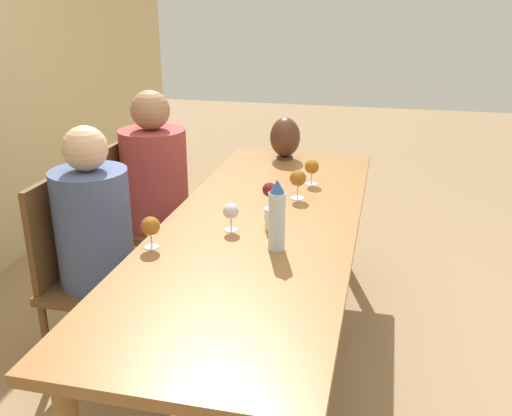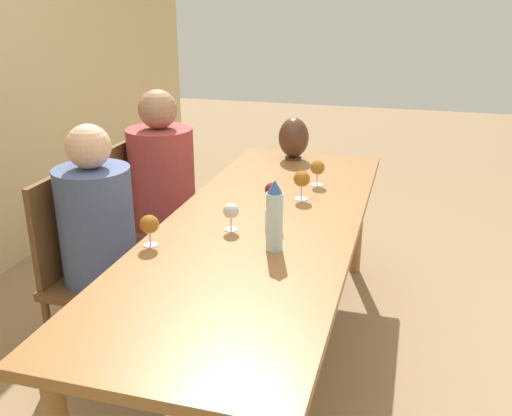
{
  "view_description": "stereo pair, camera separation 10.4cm",
  "coord_description": "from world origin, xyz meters",
  "px_view_note": "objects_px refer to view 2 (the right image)",
  "views": [
    {
      "loc": [
        -2.3,
        -0.51,
        1.7
      ],
      "look_at": [
        -0.1,
        0.0,
        0.85
      ],
      "focal_mm": 40.0,
      "sensor_mm": 36.0,
      "label": 1
    },
    {
      "loc": [
        -2.28,
        -0.62,
        1.7
      ],
      "look_at": [
        -0.1,
        0.0,
        0.85
      ],
      "focal_mm": 40.0,
      "sensor_mm": 36.0,
      "label": 2
    }
  ],
  "objects_px": {
    "water_bottle": "(274,217)",
    "wine_glass_1": "(231,212)",
    "chair_far": "(153,215)",
    "wine_glass_0": "(149,225)",
    "chair_near": "(87,267)",
    "wine_glass_2": "(272,191)",
    "water_tumbler": "(274,219)",
    "person_near": "(101,243)",
    "person_far": "(165,191)",
    "wine_glass_4": "(317,168)",
    "vase": "(294,138)",
    "wine_glass_3": "(302,179)"
  },
  "relations": [
    {
      "from": "vase",
      "to": "chair_far",
      "type": "height_order",
      "value": "vase"
    },
    {
      "from": "person_far",
      "to": "wine_glass_4",
      "type": "bearing_deg",
      "value": -86.88
    },
    {
      "from": "water_bottle",
      "to": "chair_far",
      "type": "xyz_separation_m",
      "value": [
        0.81,
        0.93,
        -0.4
      ]
    },
    {
      "from": "chair_near",
      "to": "person_far",
      "type": "height_order",
      "value": "person_far"
    },
    {
      "from": "wine_glass_3",
      "to": "vase",
      "type": "bearing_deg",
      "value": 15.36
    },
    {
      "from": "water_bottle",
      "to": "wine_glass_4",
      "type": "bearing_deg",
      "value": -1.33
    },
    {
      "from": "wine_glass_4",
      "to": "wine_glass_3",
      "type": "bearing_deg",
      "value": 171.62
    },
    {
      "from": "wine_glass_2",
      "to": "wine_glass_1",
      "type": "bearing_deg",
      "value": 158.66
    },
    {
      "from": "chair_near",
      "to": "wine_glass_3",
      "type": "bearing_deg",
      "value": -60.79
    },
    {
      "from": "wine_glass_3",
      "to": "chair_near",
      "type": "distance_m",
      "value": 1.11
    },
    {
      "from": "chair_near",
      "to": "wine_glass_2",
      "type": "bearing_deg",
      "value": -68.37
    },
    {
      "from": "person_near",
      "to": "person_far",
      "type": "relative_size",
      "value": 0.97
    },
    {
      "from": "wine_glass_2",
      "to": "person_far",
      "type": "xyz_separation_m",
      "value": [
        0.38,
        0.72,
        -0.2
      ]
    },
    {
      "from": "wine_glass_0",
      "to": "chair_near",
      "type": "height_order",
      "value": "chair_near"
    },
    {
      "from": "chair_near",
      "to": "person_near",
      "type": "bearing_deg",
      "value": -90.0
    },
    {
      "from": "wine_glass_1",
      "to": "wine_glass_2",
      "type": "relative_size",
      "value": 0.91
    },
    {
      "from": "chair_near",
      "to": "wine_glass_4",
      "type": "bearing_deg",
      "value": -51.59
    },
    {
      "from": "water_bottle",
      "to": "wine_glass_4",
      "type": "distance_m",
      "value": 0.86
    },
    {
      "from": "wine_glass_0",
      "to": "vase",
      "type": "bearing_deg",
      "value": -11.2
    },
    {
      "from": "wine_glass_1",
      "to": "chair_near",
      "type": "height_order",
      "value": "chair_near"
    },
    {
      "from": "person_far",
      "to": "person_near",
      "type": "bearing_deg",
      "value": 179.95
    },
    {
      "from": "water_tumbler",
      "to": "chair_far",
      "type": "bearing_deg",
      "value": 55.07
    },
    {
      "from": "water_bottle",
      "to": "chair_near",
      "type": "xyz_separation_m",
      "value": [
        0.11,
        0.93,
        -0.4
      ]
    },
    {
      "from": "wine_glass_0",
      "to": "wine_glass_4",
      "type": "distance_m",
      "value": 1.08
    },
    {
      "from": "water_bottle",
      "to": "wine_glass_1",
      "type": "height_order",
      "value": "water_bottle"
    },
    {
      "from": "water_bottle",
      "to": "wine_glass_2",
      "type": "xyz_separation_m",
      "value": [
        0.43,
        0.12,
        -0.04
      ]
    },
    {
      "from": "water_bottle",
      "to": "water_tumbler",
      "type": "relative_size",
      "value": 3.02
    },
    {
      "from": "person_near",
      "to": "person_far",
      "type": "height_order",
      "value": "person_far"
    },
    {
      "from": "vase",
      "to": "person_far",
      "type": "distance_m",
      "value": 0.85
    },
    {
      "from": "wine_glass_4",
      "to": "chair_near",
      "type": "height_order",
      "value": "chair_near"
    },
    {
      "from": "wine_glass_2",
      "to": "chair_far",
      "type": "xyz_separation_m",
      "value": [
        0.38,
        0.81,
        -0.35
      ]
    },
    {
      "from": "wine_glass_1",
      "to": "wine_glass_2",
      "type": "distance_m",
      "value": 0.3
    },
    {
      "from": "water_tumbler",
      "to": "person_near",
      "type": "xyz_separation_m",
      "value": [
        -0.09,
        0.79,
        -0.16
      ]
    },
    {
      "from": "chair_far",
      "to": "person_far",
      "type": "xyz_separation_m",
      "value": [
        0.0,
        -0.09,
        0.15
      ]
    },
    {
      "from": "wine_glass_0",
      "to": "person_far",
      "type": "distance_m",
      "value": 0.99
    },
    {
      "from": "vase",
      "to": "wine_glass_4",
      "type": "bearing_deg",
      "value": -153.67
    },
    {
      "from": "chair_far",
      "to": "person_far",
      "type": "bearing_deg",
      "value": -90.0
    },
    {
      "from": "wine_glass_0",
      "to": "chair_far",
      "type": "relative_size",
      "value": 0.14
    },
    {
      "from": "water_tumbler",
      "to": "wine_glass_0",
      "type": "relative_size",
      "value": 0.74
    },
    {
      "from": "water_bottle",
      "to": "wine_glass_2",
      "type": "height_order",
      "value": "water_bottle"
    },
    {
      "from": "water_bottle",
      "to": "chair_near",
      "type": "relative_size",
      "value": 0.31
    },
    {
      "from": "wine_glass_1",
      "to": "person_far",
      "type": "relative_size",
      "value": 0.1
    },
    {
      "from": "vase",
      "to": "person_far",
      "type": "height_order",
      "value": "person_far"
    },
    {
      "from": "vase",
      "to": "person_far",
      "type": "relative_size",
      "value": 0.21
    },
    {
      "from": "water_bottle",
      "to": "wine_glass_1",
      "type": "bearing_deg",
      "value": 56.85
    },
    {
      "from": "water_bottle",
      "to": "chair_far",
      "type": "distance_m",
      "value": 1.3
    },
    {
      "from": "wine_glass_3",
      "to": "water_bottle",
      "type": "bearing_deg",
      "value": -178.54
    },
    {
      "from": "wine_glass_4",
      "to": "chair_near",
      "type": "bearing_deg",
      "value": 128.41
    },
    {
      "from": "wine_glass_2",
      "to": "wine_glass_3",
      "type": "bearing_deg",
      "value": -28.48
    },
    {
      "from": "wine_glass_3",
      "to": "person_far",
      "type": "height_order",
      "value": "person_far"
    }
  ]
}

